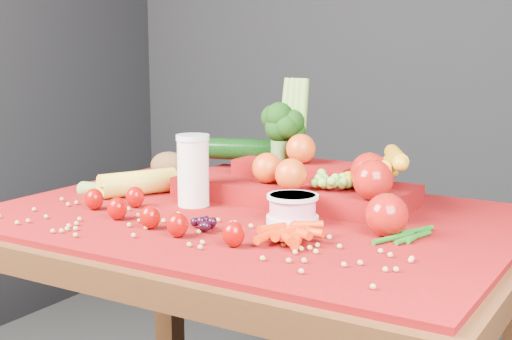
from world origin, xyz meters
The scene contains 12 objects.
table centered at (0.00, 0.00, 0.66)m, with size 1.10×0.80×0.75m.
red_cloth centered at (0.00, 0.00, 0.76)m, with size 1.05×0.75×0.01m, color maroon.
milk_glass centered at (-0.15, 0.00, 0.84)m, with size 0.07×0.07×0.15m.
yogurt_bowl centered at (0.11, -0.02, 0.79)m, with size 0.10×0.10×0.06m.
strawberry_scatter centered at (-0.13, -0.15, 0.79)m, with size 0.44×0.28×0.05m.
dark_grape_cluster centered at (-0.01, -0.16, 0.78)m, with size 0.06×0.05×0.03m, color black, non-canonical shape.
soybean_scatter centered at (0.00, -0.20, 0.77)m, with size 0.84×0.24×0.01m, color tan, non-canonical shape.
corn_ear centered at (-0.36, -0.01, 0.78)m, with size 0.25×0.26×0.06m.
potato centered at (-0.37, 0.20, 0.80)m, with size 0.11×0.08×0.07m, color brown.
baby_carrot_pile centered at (0.18, -0.15, 0.78)m, with size 0.17×0.17×0.03m, color red, non-canonical shape.
green_bean_pile centered at (0.34, -0.01, 0.77)m, with size 0.14×0.12×0.01m, color #185713, non-canonical shape.
produce_mound centered at (0.05, 0.16, 0.82)m, with size 0.61×0.37×0.27m.
Camera 1 is at (0.74, -1.21, 1.11)m, focal length 50.00 mm.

